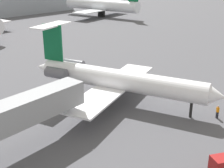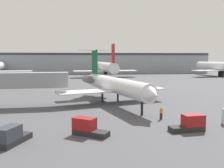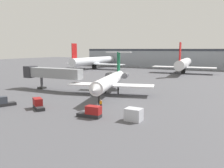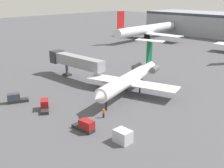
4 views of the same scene
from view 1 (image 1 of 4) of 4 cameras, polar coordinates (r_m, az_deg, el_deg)
ground_plane at (r=43.46m, az=1.26°, el=-3.19°), size 400.00×400.00×0.10m
regional_jet at (r=41.72m, az=0.45°, el=1.05°), size 20.91×27.35×10.14m
ground_crew_marshaller at (r=40.44m, az=19.14°, el=-4.92°), size 0.47×0.46×1.69m
parked_airliner_centre at (r=120.64m, az=-1.94°, el=14.52°), size 27.63×32.46×13.53m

